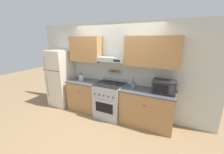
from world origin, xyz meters
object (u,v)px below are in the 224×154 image
at_px(microwave, 164,87).
at_px(utensil_crock, 133,86).
at_px(refrigerator, 61,78).
at_px(tea_kettle, 81,77).
at_px(stove_range, 110,100).

bearing_deg(microwave, utensil_crock, -178.59).
bearing_deg(utensil_crock, microwave, 1.41).
bearing_deg(utensil_crock, refrigerator, -178.68).
bearing_deg(refrigerator, utensil_crock, 1.32).
distance_m(microwave, utensil_crock, 0.73).
xyz_separation_m(tea_kettle, utensil_crock, (1.63, 0.00, -0.02)).
xyz_separation_m(tea_kettle, microwave, (2.35, 0.02, 0.06)).
bearing_deg(microwave, stove_range, -177.09).
height_order(stove_range, microwave, microwave).
height_order(stove_range, refrigerator, refrigerator).
bearing_deg(tea_kettle, utensil_crock, 0.00).
bearing_deg(microwave, tea_kettle, -179.56).
height_order(stove_range, tea_kettle, tea_kettle).
relative_size(stove_range, refrigerator, 0.58).
bearing_deg(refrigerator, stove_range, 0.13).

